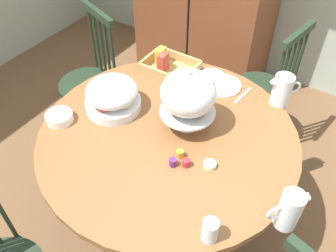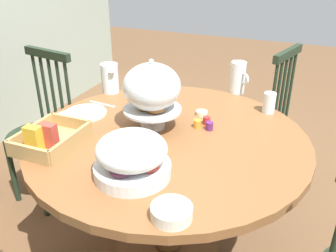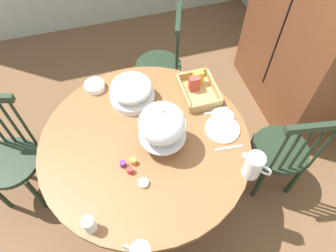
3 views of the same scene
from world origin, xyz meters
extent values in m
plane|color=brown|center=(0.00, 0.00, 0.00)|extent=(10.00, 10.00, 0.00)
cube|color=brown|center=(-0.73, 1.50, 0.95)|extent=(1.10, 0.56, 1.90)
cube|color=black|center=(-0.73, 1.22, 1.04)|extent=(0.01, 0.01, 1.52)
cylinder|color=brown|center=(-0.12, -0.01, 0.72)|extent=(1.31, 1.31, 0.04)
cylinder|color=brown|center=(-0.12, -0.01, 0.39)|extent=(0.14, 0.14, 0.63)
cylinder|color=brown|center=(-0.12, -0.01, 0.03)|extent=(0.56, 0.56, 0.06)
cylinder|color=#1E2D1E|center=(-0.39, -0.93, 0.45)|extent=(0.40, 0.40, 0.04)
cylinder|color=#1E2D1E|center=(-0.22, -0.83, 0.23)|extent=(0.04, 0.04, 0.45)
cylinder|color=#1E2D1E|center=(-0.57, -1.02, 0.23)|extent=(0.04, 0.04, 0.45)
cylinder|color=#1E2D1E|center=(-0.49, -0.75, 0.23)|extent=(0.04, 0.04, 0.45)
cylinder|color=#1E2D1E|center=(-0.55, -0.88, 0.69)|extent=(0.02, 0.02, 0.48)
cylinder|color=#1E2D1E|center=(-0.53, -0.81, 0.69)|extent=(0.02, 0.02, 0.48)
cylinder|color=#1E2D1E|center=(-0.51, -0.75, 0.69)|extent=(0.02, 0.02, 0.48)
cylinder|color=#1E2D1E|center=(0.04, 0.93, 0.45)|extent=(0.40, 0.40, 0.04)
cylinder|color=#1E2D1E|center=(-0.08, 1.09, 0.23)|extent=(0.04, 0.04, 0.45)
cylinder|color=#1E2D1E|center=(-0.12, 0.82, 0.23)|extent=(0.04, 0.04, 0.45)
cylinder|color=#1E2D1E|center=(0.20, 1.05, 0.23)|extent=(0.04, 0.04, 0.45)
cylinder|color=#1E2D1E|center=(0.15, 0.77, 0.23)|extent=(0.04, 0.04, 0.45)
cylinder|color=#1E2D1E|center=(0.22, 1.04, 0.69)|extent=(0.02, 0.02, 0.48)
cylinder|color=#1E2D1E|center=(0.21, 0.97, 0.69)|extent=(0.02, 0.02, 0.48)
cylinder|color=#1E2D1E|center=(0.19, 0.91, 0.69)|extent=(0.02, 0.02, 0.48)
cylinder|color=#1E2D1E|center=(0.18, 0.84, 0.69)|extent=(0.02, 0.02, 0.48)
cylinder|color=#1E2D1E|center=(0.17, 0.77, 0.69)|extent=(0.02, 0.02, 0.48)
cube|color=#1E2D1E|center=(0.19, 0.91, 0.95)|extent=(0.09, 0.36, 0.05)
cylinder|color=#1E2D1E|center=(-1.02, 0.31, 0.45)|extent=(0.40, 0.40, 0.04)
cylinder|color=#1E2D1E|center=(-1.20, 0.23, 0.23)|extent=(0.04, 0.04, 0.45)
cylinder|color=#1E2D1E|center=(-0.93, 0.13, 0.23)|extent=(0.04, 0.04, 0.45)
cylinder|color=#1E2D1E|center=(-1.10, 0.49, 0.23)|extent=(0.04, 0.04, 0.45)
cylinder|color=#1E2D1E|center=(-0.84, 0.40, 0.23)|extent=(0.04, 0.04, 0.45)
cylinder|color=#1E2D1E|center=(-1.10, 0.51, 0.69)|extent=(0.02, 0.02, 0.48)
cylinder|color=#1E2D1E|center=(-1.03, 0.49, 0.69)|extent=(0.02, 0.02, 0.48)
cylinder|color=#1E2D1E|center=(-0.96, 0.46, 0.69)|extent=(0.02, 0.02, 0.48)
cylinder|color=#1E2D1E|center=(-0.90, 0.44, 0.69)|extent=(0.02, 0.02, 0.48)
cylinder|color=#1E2D1E|center=(-0.83, 0.42, 0.69)|extent=(0.02, 0.02, 0.48)
cube|color=#1E2D1E|center=(-0.96, 0.46, 0.95)|extent=(0.35, 0.16, 0.05)
cylinder|color=silver|center=(-0.07, 0.09, 0.75)|extent=(0.12, 0.12, 0.02)
cylinder|color=silver|center=(-0.07, 0.09, 0.79)|extent=(0.03, 0.03, 0.09)
cylinder|color=silver|center=(-0.07, 0.09, 0.84)|extent=(0.28, 0.28, 0.01)
torus|color=#B27033|center=(-0.03, 0.09, 0.86)|extent=(0.10, 0.10, 0.03)
torus|color=#D19347|center=(-0.09, 0.12, 0.86)|extent=(0.10, 0.10, 0.03)
torus|color=#935628|center=(-0.09, 0.06, 0.86)|extent=(0.10, 0.10, 0.03)
ellipsoid|color=silver|center=(-0.07, 0.09, 0.95)|extent=(0.27, 0.27, 0.22)
sphere|color=silver|center=(-0.07, 0.09, 1.07)|extent=(0.02, 0.02, 0.02)
cylinder|color=silver|center=(-0.47, -0.01, 0.77)|extent=(0.30, 0.30, 0.05)
ellipsoid|color=beige|center=(-0.40, -0.01, 0.80)|extent=(0.09, 0.09, 0.03)
ellipsoid|color=#8CBF59|center=(-0.47, 0.06, 0.80)|extent=(0.09, 0.09, 0.03)
ellipsoid|color=#6B2D4C|center=(-0.54, 0.00, 0.80)|extent=(0.09, 0.09, 0.03)
ellipsoid|color=#CC3D33|center=(-0.47, -0.08, 0.80)|extent=(0.09, 0.09, 0.03)
ellipsoid|color=silver|center=(-0.47, -0.01, 0.85)|extent=(0.28, 0.28, 0.13)
cylinder|color=silver|center=(0.26, 0.52, 0.83)|extent=(0.10, 0.10, 0.17)
cylinder|color=orange|center=(0.26, 0.52, 0.80)|extent=(0.09, 0.09, 0.12)
cone|color=silver|center=(0.22, 0.48, 0.90)|extent=(0.05, 0.05, 0.03)
torus|color=silver|center=(0.31, 0.57, 0.84)|extent=(0.06, 0.06, 0.07)
torus|color=silver|center=(0.51, -0.23, 0.84)|extent=(0.06, 0.07, 0.07)
cube|color=tan|center=(-0.39, 0.44, 0.75)|extent=(0.30, 0.22, 0.01)
cube|color=tan|center=(-0.39, 0.33, 0.78)|extent=(0.30, 0.02, 0.07)
cube|color=tan|center=(-0.39, 0.55, 0.78)|extent=(0.30, 0.02, 0.07)
cube|color=tan|center=(-0.54, 0.44, 0.78)|extent=(0.02, 0.22, 0.07)
cube|color=tan|center=(-0.24, 0.44, 0.78)|extent=(0.02, 0.22, 0.07)
cube|color=gold|center=(-0.48, 0.46, 0.81)|extent=(0.04, 0.07, 0.11)
cube|color=#B23D33|center=(-0.43, 0.41, 0.81)|extent=(0.04, 0.07, 0.11)
cylinder|color=white|center=(-0.07, 0.48, 0.75)|extent=(0.22, 0.22, 0.01)
cylinder|color=white|center=(-0.15, 0.51, 0.76)|extent=(0.15, 0.15, 0.01)
cylinder|color=white|center=(-0.64, -0.24, 0.76)|extent=(0.14, 0.14, 0.04)
cylinder|color=silver|center=(0.32, -0.40, 0.80)|extent=(0.06, 0.06, 0.11)
cylinder|color=beige|center=(0.16, -0.09, 0.75)|extent=(0.06, 0.06, 0.02)
cylinder|color=#B7282D|center=(0.06, -0.14, 0.76)|extent=(0.04, 0.04, 0.04)
cylinder|color=orange|center=(0.01, -0.11, 0.76)|extent=(0.04, 0.04, 0.04)
cylinder|color=#5B2366|center=(0.01, -0.17, 0.76)|extent=(0.04, 0.04, 0.04)
cube|color=silver|center=(-0.20, 0.50, 0.74)|extent=(0.03, 0.17, 0.01)
cube|color=silver|center=(-0.23, 0.50, 0.74)|extent=(0.03, 0.17, 0.01)
cube|color=silver|center=(0.07, 0.47, 0.74)|extent=(0.03, 0.17, 0.01)
camera|label=1|loc=(0.57, -1.07, 2.02)|focal=38.13mm
camera|label=2|loc=(-1.52, -0.59, 1.56)|focal=39.23mm
camera|label=3|loc=(0.91, -0.16, 2.35)|focal=32.98mm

